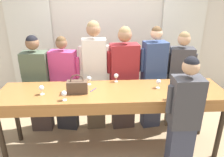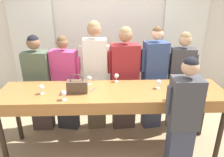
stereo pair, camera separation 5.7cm
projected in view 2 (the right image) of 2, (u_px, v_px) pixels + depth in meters
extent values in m
plane|color=tan|center=(112.00, 148.00, 3.42)|extent=(18.00, 18.00, 0.00)
cube|color=silver|center=(109.00, 37.00, 4.41)|extent=(12.00, 0.06, 2.80)
cube|color=white|center=(33.00, 41.00, 4.33)|extent=(0.85, 0.03, 2.69)
cube|color=white|center=(183.00, 40.00, 4.43)|extent=(0.85, 0.03, 2.69)
cube|color=#9E6633|center=(112.00, 92.00, 3.05)|extent=(3.14, 0.73, 0.05)
cube|color=#9E6633|center=(113.00, 110.00, 2.76)|extent=(3.02, 0.03, 0.12)
cylinder|color=#2D2319|center=(2.00, 137.00, 2.93)|extent=(0.07, 0.07, 0.95)
cylinder|color=#2D2319|center=(220.00, 132.00, 3.03)|extent=(0.07, 0.07, 0.95)
cylinder|color=#2D2319|center=(17.00, 114.00, 3.46)|extent=(0.07, 0.07, 0.95)
cylinder|color=#2D2319|center=(203.00, 110.00, 3.56)|extent=(0.07, 0.07, 0.95)
cylinder|color=black|center=(191.00, 81.00, 3.09)|extent=(0.08, 0.08, 0.20)
cone|color=black|center=(192.00, 74.00, 3.04)|extent=(0.08, 0.08, 0.04)
cylinder|color=black|center=(192.00, 69.00, 3.02)|extent=(0.03, 0.03, 0.08)
cylinder|color=beige|center=(191.00, 82.00, 3.09)|extent=(0.08, 0.08, 0.08)
cube|color=brown|center=(77.00, 87.00, 2.95)|extent=(0.28, 0.12, 0.17)
torus|color=brown|center=(77.00, 80.00, 2.92)|extent=(0.18, 0.01, 0.18)
cylinder|color=white|center=(158.00, 88.00, 3.11)|extent=(0.06, 0.06, 0.00)
cylinder|color=white|center=(158.00, 86.00, 3.10)|extent=(0.01, 0.01, 0.06)
sphere|color=white|center=(159.00, 82.00, 3.07)|extent=(0.07, 0.07, 0.07)
sphere|color=beige|center=(159.00, 83.00, 3.08)|extent=(0.04, 0.04, 0.04)
cylinder|color=white|center=(169.00, 100.00, 2.78)|extent=(0.06, 0.06, 0.00)
cylinder|color=white|center=(169.00, 97.00, 2.77)|extent=(0.01, 0.01, 0.06)
sphere|color=white|center=(170.00, 93.00, 2.75)|extent=(0.07, 0.07, 0.07)
sphere|color=beige|center=(169.00, 94.00, 2.75)|extent=(0.04, 0.04, 0.04)
cylinder|color=white|center=(177.00, 92.00, 2.98)|extent=(0.06, 0.06, 0.00)
cylinder|color=white|center=(178.00, 90.00, 2.97)|extent=(0.01, 0.01, 0.06)
sphere|color=white|center=(178.00, 86.00, 2.95)|extent=(0.07, 0.07, 0.07)
cylinder|color=white|center=(42.00, 94.00, 2.95)|extent=(0.06, 0.06, 0.00)
cylinder|color=white|center=(42.00, 91.00, 2.94)|extent=(0.01, 0.01, 0.06)
sphere|color=white|center=(41.00, 87.00, 2.91)|extent=(0.07, 0.07, 0.07)
cylinder|color=white|center=(116.00, 81.00, 3.33)|extent=(0.06, 0.06, 0.00)
cylinder|color=white|center=(116.00, 79.00, 3.32)|extent=(0.01, 0.01, 0.06)
sphere|color=white|center=(116.00, 76.00, 3.29)|extent=(0.07, 0.07, 0.07)
cylinder|color=white|center=(64.00, 99.00, 2.79)|extent=(0.06, 0.06, 0.00)
cylinder|color=white|center=(64.00, 97.00, 2.78)|extent=(0.01, 0.01, 0.06)
sphere|color=white|center=(64.00, 93.00, 2.75)|extent=(0.07, 0.07, 0.07)
sphere|color=beige|center=(64.00, 94.00, 2.76)|extent=(0.04, 0.04, 0.04)
cylinder|color=white|center=(89.00, 84.00, 3.24)|extent=(0.06, 0.06, 0.00)
cylinder|color=white|center=(89.00, 82.00, 3.22)|extent=(0.01, 0.01, 0.06)
sphere|color=white|center=(89.00, 78.00, 3.20)|extent=(0.07, 0.07, 0.07)
cylinder|color=#193399|center=(93.00, 90.00, 3.06)|extent=(0.08, 0.12, 0.01)
cube|color=#473833|center=(42.00, 108.00, 3.79)|extent=(0.35, 0.23, 0.78)
cube|color=#4C5B47|center=(37.00, 70.00, 3.52)|extent=(0.41, 0.27, 0.62)
sphere|color=brown|center=(33.00, 43.00, 3.35)|extent=(0.21, 0.21, 0.21)
sphere|color=black|center=(33.00, 41.00, 3.34)|extent=(0.18, 0.18, 0.18)
cylinder|color=#4C5B47|center=(50.00, 67.00, 3.51)|extent=(0.07, 0.07, 0.34)
cylinder|color=#4C5B47|center=(23.00, 67.00, 3.51)|extent=(0.07, 0.07, 0.34)
cube|color=#28282D|center=(68.00, 107.00, 3.81)|extent=(0.38, 0.23, 0.79)
cube|color=#C63D7A|center=(64.00, 69.00, 3.54)|extent=(0.45, 0.27, 0.62)
sphere|color=brown|center=(62.00, 43.00, 3.37)|extent=(0.18, 0.18, 0.18)
sphere|color=brown|center=(62.00, 41.00, 3.36)|extent=(0.16, 0.16, 0.16)
cylinder|color=#C63D7A|center=(78.00, 67.00, 3.49)|extent=(0.08, 0.08, 0.34)
cylinder|color=#C63D7A|center=(51.00, 66.00, 3.55)|extent=(0.08, 0.08, 0.34)
cube|color=brown|center=(96.00, 104.00, 3.80)|extent=(0.33, 0.19, 0.89)
cube|color=silver|center=(95.00, 61.00, 3.50)|extent=(0.38, 0.23, 0.70)
sphere|color=#9E7051|center=(94.00, 29.00, 3.31)|extent=(0.22, 0.22, 0.22)
sphere|color=#93754C|center=(94.00, 27.00, 3.29)|extent=(0.19, 0.19, 0.19)
cylinder|color=silver|center=(108.00, 57.00, 3.49)|extent=(0.07, 0.07, 0.39)
cylinder|color=silver|center=(82.00, 58.00, 3.46)|extent=(0.07, 0.07, 0.39)
cube|color=#473833|center=(124.00, 105.00, 3.83)|extent=(0.40, 0.25, 0.84)
cube|color=maroon|center=(125.00, 64.00, 3.54)|extent=(0.47, 0.29, 0.67)
sphere|color=#9E7051|center=(126.00, 35.00, 3.36)|extent=(0.22, 0.22, 0.22)
sphere|color=#93754C|center=(126.00, 33.00, 3.34)|extent=(0.19, 0.19, 0.19)
cylinder|color=maroon|center=(140.00, 61.00, 3.55)|extent=(0.08, 0.08, 0.37)
cylinder|color=maroon|center=(110.00, 62.00, 3.49)|extent=(0.08, 0.08, 0.37)
cube|color=#383D51|center=(152.00, 104.00, 3.84)|extent=(0.34, 0.25, 0.86)
cube|color=#334775|center=(155.00, 63.00, 3.55)|extent=(0.40, 0.30, 0.68)
sphere|color=#DBAD89|center=(157.00, 34.00, 3.37)|extent=(0.19, 0.19, 0.19)
sphere|color=brown|center=(158.00, 32.00, 3.36)|extent=(0.16, 0.16, 0.16)
cylinder|color=#334775|center=(167.00, 59.00, 3.56)|extent=(0.08, 0.08, 0.37)
cylinder|color=#334775|center=(143.00, 60.00, 3.49)|extent=(0.08, 0.08, 0.37)
cube|color=brown|center=(177.00, 105.00, 3.87)|extent=(0.35, 0.25, 0.80)
cube|color=#3D3D42|center=(182.00, 67.00, 3.59)|extent=(0.41, 0.30, 0.63)
sphere|color=tan|center=(185.00, 40.00, 3.42)|extent=(0.20, 0.20, 0.20)
sphere|color=#93754C|center=(186.00, 37.00, 3.41)|extent=(0.18, 0.18, 0.18)
cylinder|color=#3D3D42|center=(195.00, 65.00, 3.55)|extent=(0.08, 0.08, 0.35)
cylinder|color=#3D3D42|center=(169.00, 64.00, 3.60)|extent=(0.08, 0.08, 0.35)
cube|color=#383D51|center=(178.00, 152.00, 2.78)|extent=(0.29, 0.22, 0.78)
cube|color=#3D3D42|center=(185.00, 103.00, 2.51)|extent=(0.35, 0.25, 0.62)
sphere|color=tan|center=(190.00, 67.00, 2.34)|extent=(0.19, 0.19, 0.19)
sphere|color=black|center=(191.00, 64.00, 2.33)|extent=(0.17, 0.17, 0.17)
cylinder|color=#3D3D42|center=(169.00, 100.00, 2.49)|extent=(0.07, 0.07, 0.34)
cylinder|color=#3D3D42|center=(202.00, 99.00, 2.49)|extent=(0.07, 0.07, 0.34)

